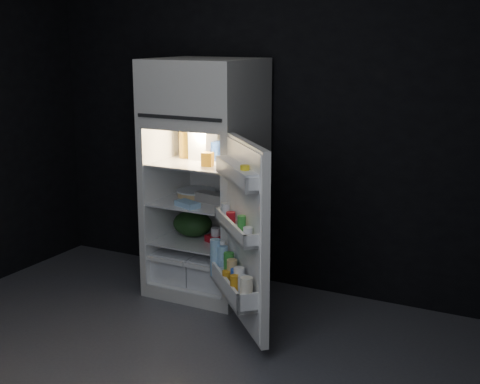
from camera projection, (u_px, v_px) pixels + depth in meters
The scene contains 17 objects.
floor at pixel (152, 374), 3.95m from camera, with size 4.00×3.40×0.00m, color #4E4E53.
wall_back at pixel (275, 115), 5.10m from camera, with size 4.00×0.00×2.70m, color black.
refrigerator at pixel (207, 170), 5.04m from camera, with size 0.76×0.71×1.78m.
fridge_door at pixel (242, 240), 4.26m from camera, with size 0.64×0.65×1.22m.
milk_jug at pixel (203, 144), 5.03m from camera, with size 0.16×0.16×0.24m, color white.
mayo_jar at pixel (217, 151), 5.02m from camera, with size 0.10×0.10×0.14m, color #214BB7.
jam_jar at pixel (229, 155), 4.87m from camera, with size 0.11×0.11×0.13m, color black.
amber_bottle at pixel (185, 144), 5.10m from camera, with size 0.08×0.08×0.22m, color #A97B1B.
small_carton at pixel (208, 159), 4.79m from camera, with size 0.08×0.06×0.10m, color #C68517.
egg_carton at pixel (213, 198), 4.98m from camera, with size 0.28×0.11×0.07m, color gray.
pie at pixel (196, 194), 5.18m from camera, with size 0.29×0.29×0.04m, color tan.
flat_package at pixel (187, 204), 4.86m from camera, with size 0.19×0.10×0.04m, color #92C0E2.
wrapped_pkg at pixel (240, 196), 5.08m from camera, with size 0.11×0.09×0.05m, color #F9EECB.
produce_bag at pixel (193, 224), 5.16m from camera, with size 0.31×0.26×0.20m, color #193815.
yogurt_tray at pixel (223, 240), 5.00m from camera, with size 0.26×0.14×0.05m, color #A80E18.
small_can_red at pixel (235, 232), 5.13m from camera, with size 0.07×0.07×0.09m, color #A80E18.
small_can_silver at pixel (239, 233), 5.09m from camera, with size 0.07×0.07×0.09m, color silver.
Camera 1 is at (2.12, -2.94, 1.97)m, focal length 50.00 mm.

